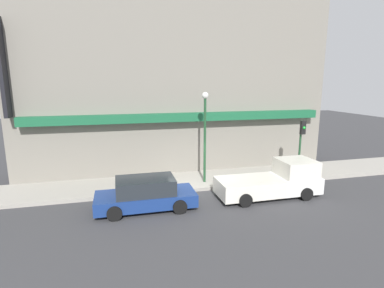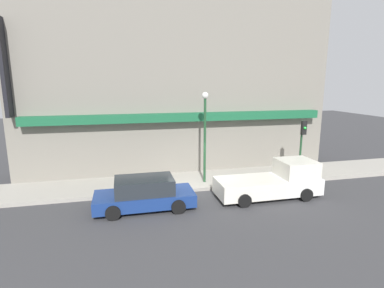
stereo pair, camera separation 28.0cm
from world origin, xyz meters
TOP-DOWN VIEW (x-y plane):
  - ground_plane at (0.00, 0.00)m, footprint 80.00×80.00m
  - sidewalk at (0.00, 1.60)m, footprint 36.00×3.19m
  - building at (-0.01, 4.68)m, footprint 19.80×3.80m
  - pickup_truck at (3.86, -1.57)m, footprint 5.30×2.13m
  - parked_car at (-2.75, -1.57)m, footprint 4.59×2.07m
  - fire_hydrant at (-3.06, 0.83)m, footprint 0.22×0.22m
  - street_lamp at (0.86, 0.99)m, footprint 0.36×0.36m
  - traffic_light at (6.66, 0.46)m, footprint 0.28×0.42m

SIDE VIEW (x-z plane):
  - ground_plane at x=0.00m, z-range 0.00..0.00m
  - sidewalk at x=0.00m, z-range 0.00..0.18m
  - fire_hydrant at x=-3.06m, z-range 0.18..0.82m
  - parked_car at x=-2.75m, z-range -0.02..1.46m
  - pickup_truck at x=3.86m, z-range -0.13..1.74m
  - traffic_light at x=6.66m, z-range 0.83..4.27m
  - street_lamp at x=0.86m, z-range 0.85..5.96m
  - building at x=-0.01m, z-range -0.02..11.75m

